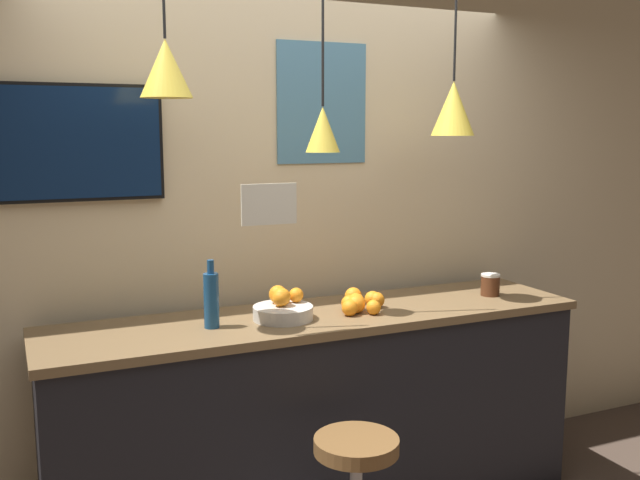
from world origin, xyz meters
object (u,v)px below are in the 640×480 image
Objects in this scene: juice_bottle at (211,299)px; mounted_tv at (80,143)px; spread_jar at (490,285)px; fruit_bowl at (283,308)px.

juice_bottle is 0.91m from mounted_tv.
juice_bottle is 0.41× the size of mounted_tv.
spread_jar is at bearing -11.28° from mounted_tv.
fruit_bowl is 1.15m from spread_jar.
juice_bottle is (-0.34, -0.01, 0.08)m from fruit_bowl.
juice_bottle is 2.65× the size of spread_jar.
juice_bottle is 1.49m from spread_jar.
juice_bottle reaches higher than spread_jar.
spread_jar is 0.16× the size of mounted_tv.
fruit_bowl is at bearing -25.41° from mounted_tv.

